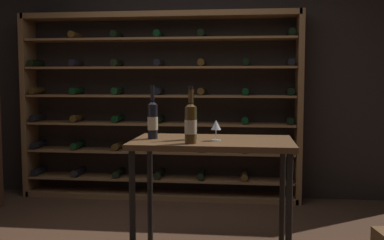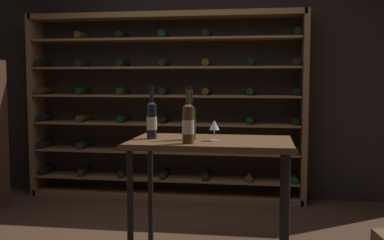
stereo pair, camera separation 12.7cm
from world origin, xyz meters
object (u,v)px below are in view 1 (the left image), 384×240
object	(u,v)px
wine_bottle_amber_reserve	(192,122)
wine_glass_stemmed_center	(216,126)
tasting_table	(212,153)
wine_bottle_black_capsule	(191,123)
wine_rack	(159,108)
wine_bottle_green_slim	(153,120)

from	to	relation	value
wine_bottle_amber_reserve	wine_glass_stemmed_center	distance (m)	0.18
tasting_table	wine_bottle_amber_reserve	distance (m)	0.27
tasting_table	wine_bottle_black_capsule	bearing A→B (deg)	-122.06
wine_bottle_black_capsule	wine_glass_stemmed_center	distance (m)	0.24
tasting_table	wine_bottle_black_capsule	xyz separation A→B (m)	(-0.13, -0.21, 0.24)
wine_bottle_amber_reserve	wine_bottle_black_capsule	distance (m)	0.21
wine_bottle_amber_reserve	wine_glass_stemmed_center	bearing A→B (deg)	-12.63
wine_bottle_black_capsule	wine_glass_stemmed_center	bearing A→B (deg)	46.53
wine_rack	wine_bottle_amber_reserve	xyz separation A→B (m)	(0.58, -1.77, 0.01)
wine_bottle_amber_reserve	wine_glass_stemmed_center	world-z (taller)	wine_bottle_amber_reserve
wine_bottle_amber_reserve	wine_bottle_black_capsule	bearing A→B (deg)	-85.50
tasting_table	wine_bottle_green_slim	size ratio (longest dim) A/B	2.93
wine_rack	wine_bottle_black_capsule	distance (m)	2.07
wine_rack	wine_bottle_black_capsule	size ratio (longest dim) A/B	8.04
wine_bottle_green_slim	wine_rack	bearing A→B (deg)	99.30
wine_bottle_green_slim	wine_bottle_black_capsule	xyz separation A→B (m)	(0.31, -0.21, -0.00)
wine_bottle_green_slim	wine_glass_stemmed_center	world-z (taller)	wine_bottle_green_slim
wine_bottle_green_slim	tasting_table	bearing A→B (deg)	-0.22
wine_bottle_amber_reserve	wine_bottle_black_capsule	size ratio (longest dim) A/B	0.93
tasting_table	wine_bottle_green_slim	distance (m)	0.50
wine_rack	wine_bottle_black_capsule	bearing A→B (deg)	-73.29
tasting_table	wine_bottle_green_slim	bearing A→B (deg)	179.78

